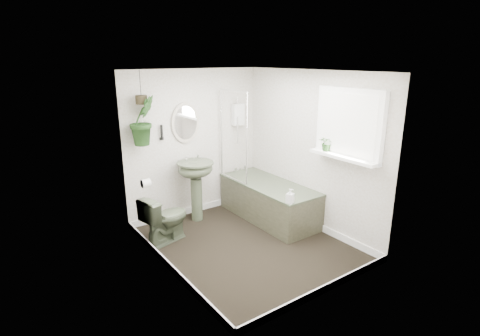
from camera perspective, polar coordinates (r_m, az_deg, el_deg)
floor at (r=5.25m, az=0.97°, el=-11.56°), size 2.30×2.80×0.02m
ceiling at (r=4.63m, az=1.11°, el=14.68°), size 2.30×2.80×0.02m
wall_back at (r=5.97m, az=-7.02°, el=3.73°), size 2.30×0.02×2.30m
wall_front at (r=3.82m, az=13.67°, el=-4.00°), size 2.30×0.02×2.30m
wall_left at (r=4.26m, az=-11.67°, el=-1.74°), size 0.02×2.80×2.30m
wall_right at (r=5.55m, az=10.74°, el=2.60°), size 0.02×2.80×2.30m
skirting at (r=5.22m, az=0.97°, el=-10.98°), size 2.30×2.80×0.10m
bathtub at (r=5.93m, az=4.38°, el=-4.99°), size 0.72×1.72×0.58m
bath_screen at (r=5.83m, az=-1.00°, el=4.85°), size 0.04×0.72×1.40m
shower_box at (r=6.25m, az=-0.32°, el=8.16°), size 0.20×0.10×0.35m
oval_mirror at (r=5.80m, az=-8.29°, el=6.83°), size 0.46×0.03×0.62m
wall_sconce at (r=5.64m, az=-11.83°, el=5.35°), size 0.04×0.04×0.22m
toilet_roll_holder at (r=4.97m, az=-14.16°, el=-2.27°), size 0.11×0.11×0.11m
window_recess at (r=4.95m, az=16.30°, el=6.46°), size 0.08×1.00×0.90m
window_sill at (r=4.98m, az=15.41°, el=1.64°), size 0.18×1.00×0.04m
window_blinds at (r=4.92m, az=15.97°, el=6.42°), size 0.01×0.86×0.76m
toilet at (r=5.28m, az=-11.27°, el=-7.51°), size 0.74×0.53×0.68m
pedestal_sink at (r=5.83m, az=-6.66°, el=-3.51°), size 0.66×0.60×0.95m
sill_plant at (r=5.15m, az=13.06°, el=3.84°), size 0.26×0.25×0.23m
hanging_plant at (r=5.38m, az=-14.57°, el=7.02°), size 0.44×0.38×0.69m
soap_bottle at (r=5.06m, az=7.64°, el=-4.25°), size 0.12×0.12×0.20m
hanging_pot at (r=5.35m, az=-14.80°, el=10.03°), size 0.16×0.16×0.12m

